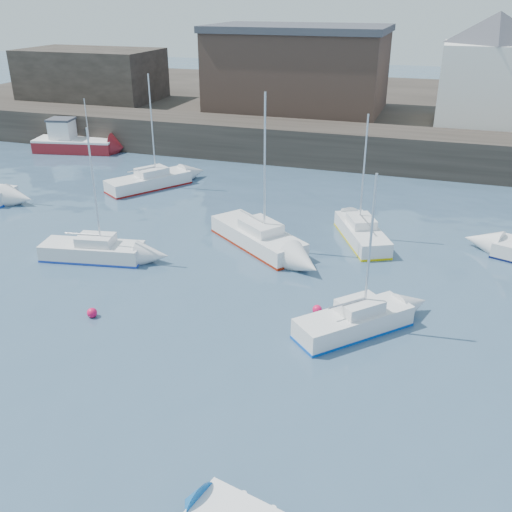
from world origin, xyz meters
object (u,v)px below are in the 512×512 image
(sailboat_b, at_px, (258,237))
(buoy_near, at_px, (93,317))
(sailboat_c, at_px, (354,321))
(sailboat_h, at_px, (149,181))
(sailboat_a, at_px, (93,250))
(buoy_far, at_px, (255,237))
(buoy_mid, at_px, (317,313))
(fishing_boat, at_px, (73,141))
(sailboat_f, at_px, (362,233))

(sailboat_b, distance_m, buoy_near, 10.76)
(sailboat_c, distance_m, sailboat_h, 23.00)
(sailboat_h, bearing_deg, sailboat_c, -40.47)
(sailboat_a, distance_m, sailboat_c, 14.80)
(sailboat_b, bearing_deg, buoy_far, 114.97)
(sailboat_c, bearing_deg, buoy_near, -167.95)
(sailboat_h, relative_size, buoy_mid, 18.65)
(buoy_near, relative_size, buoy_far, 1.12)
(sailboat_a, relative_size, buoy_mid, 16.48)
(sailboat_b, height_order, sailboat_c, sailboat_b)
(fishing_boat, height_order, sailboat_a, sailboat_a)
(sailboat_h, bearing_deg, buoy_near, -70.03)
(sailboat_a, distance_m, sailboat_f, 15.05)
(sailboat_a, height_order, buoy_mid, sailboat_a)
(sailboat_c, height_order, buoy_far, sailboat_c)
(sailboat_f, bearing_deg, buoy_far, -167.62)
(sailboat_a, height_order, sailboat_b, sailboat_b)
(fishing_boat, relative_size, buoy_near, 16.82)
(sailboat_h, distance_m, buoy_mid, 20.99)
(sailboat_h, bearing_deg, sailboat_a, -76.08)
(sailboat_a, distance_m, sailboat_h, 12.39)
(sailboat_f, xyz_separation_m, buoy_near, (-10.02, -12.26, -0.50))
(sailboat_h, relative_size, buoy_near, 18.00)
(sailboat_c, xyz_separation_m, buoy_near, (-11.20, -2.39, -0.53))
(sailboat_f, height_order, buoy_near, sailboat_f)
(sailboat_a, xyz_separation_m, sailboat_c, (14.51, -2.90, 0.03))
(buoy_far, bearing_deg, buoy_near, -110.08)
(sailboat_h, bearing_deg, buoy_mid, -41.58)
(fishing_boat, relative_size, sailboat_c, 1.09)
(fishing_boat, relative_size, sailboat_a, 1.06)
(sailboat_f, bearing_deg, sailboat_a, -152.42)
(sailboat_c, height_order, buoy_mid, sailboat_c)
(sailboat_a, relative_size, sailboat_f, 0.99)
(fishing_boat, xyz_separation_m, buoy_near, (17.86, -24.73, -0.91))
(fishing_boat, xyz_separation_m, buoy_far, (21.85, -13.80, -0.91))
(sailboat_h, xyz_separation_m, buoy_mid, (15.70, -13.93, -0.52))
(sailboat_a, bearing_deg, buoy_mid, -8.50)
(sailboat_a, distance_m, buoy_mid, 12.87)
(sailboat_c, relative_size, buoy_mid, 15.93)
(buoy_far, bearing_deg, buoy_mid, -54.36)
(sailboat_c, distance_m, buoy_far, 11.19)
(sailboat_a, xyz_separation_m, buoy_far, (7.31, 5.64, -0.50))
(sailboat_h, distance_m, buoy_near, 18.43)
(fishing_boat, xyz_separation_m, sailboat_a, (14.54, -19.44, -0.41))
(sailboat_b, height_order, buoy_near, sailboat_b)
(sailboat_a, bearing_deg, buoy_near, -57.95)
(sailboat_b, height_order, sailboat_f, sailboat_b)
(sailboat_f, bearing_deg, buoy_mid, -94.00)
(buoy_near, bearing_deg, buoy_mid, 19.83)
(sailboat_b, distance_m, buoy_mid, 8.00)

